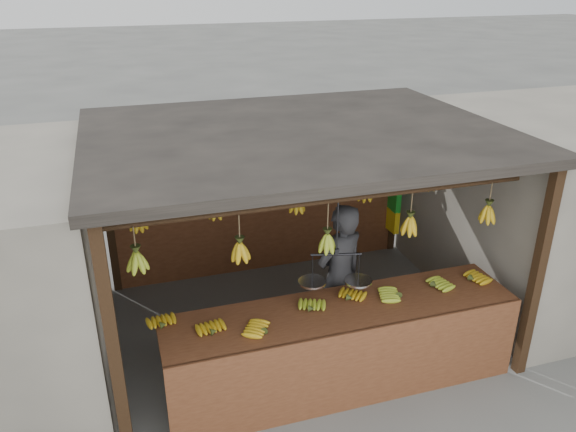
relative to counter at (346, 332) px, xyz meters
name	(u,v)px	position (x,y,z in m)	size (l,w,h in m)	color
ground	(295,325)	(-0.10, 1.23, -0.71)	(80.00, 80.00, 0.00)	#5B5B57
stall	(287,160)	(-0.10, 1.56, 1.26)	(4.30, 3.30, 2.40)	black
neighbor_right	(560,202)	(3.50, 1.23, 0.44)	(3.00, 3.00, 2.30)	slate
counter	(346,332)	(0.00, 0.00, 0.00)	(3.54, 0.80, 0.96)	#562E19
hanging_bananas	(295,201)	(-0.11, 1.24, 0.89)	(3.59, 2.24, 0.40)	#92A523
balance_scale	(335,277)	(-0.03, 0.23, 0.49)	(0.69, 0.38, 0.87)	black
vendor	(339,277)	(0.25, 0.77, 0.14)	(0.62, 0.41, 1.70)	#262628
bag_bundles	(395,191)	(1.84, 2.58, 0.28)	(0.08, 0.26, 1.21)	#1426BF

